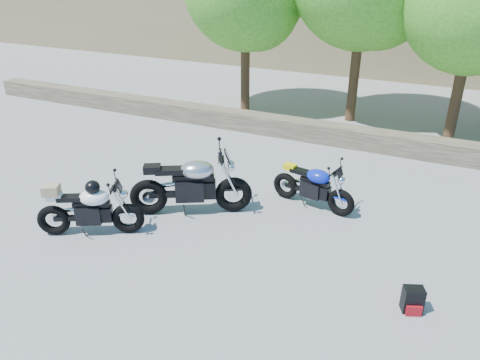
% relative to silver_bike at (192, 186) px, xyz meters
% --- Properties ---
extents(ground, '(90.00, 90.00, 0.00)m').
position_rel_silver_bike_xyz_m(ground, '(0.68, -0.72, -0.57)').
color(ground, gray).
rests_on(ground, ground).
extents(stone_wall, '(22.00, 0.55, 0.50)m').
position_rel_silver_bike_xyz_m(stone_wall, '(0.68, 4.78, -0.32)').
color(stone_wall, '#43382D').
rests_on(stone_wall, ground).
extents(silver_bike, '(2.14, 1.28, 1.18)m').
position_rel_silver_bike_xyz_m(silver_bike, '(0.00, 0.00, 0.00)').
color(silver_bike, black).
rests_on(silver_bike, ground).
extents(white_bike, '(1.73, 1.01, 1.04)m').
position_rel_silver_bike_xyz_m(white_bike, '(-1.25, -1.43, -0.06)').
color(white_bike, black).
rests_on(white_bike, ground).
extents(blue_bike, '(1.77, 0.61, 0.89)m').
position_rel_silver_bike_xyz_m(blue_bike, '(2.03, 1.20, -0.14)').
color(blue_bike, black).
rests_on(blue_bike, ground).
extents(backpack, '(0.33, 0.32, 0.38)m').
position_rel_silver_bike_xyz_m(backpack, '(4.20, -1.13, -0.39)').
color(backpack, black).
rests_on(backpack, ground).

